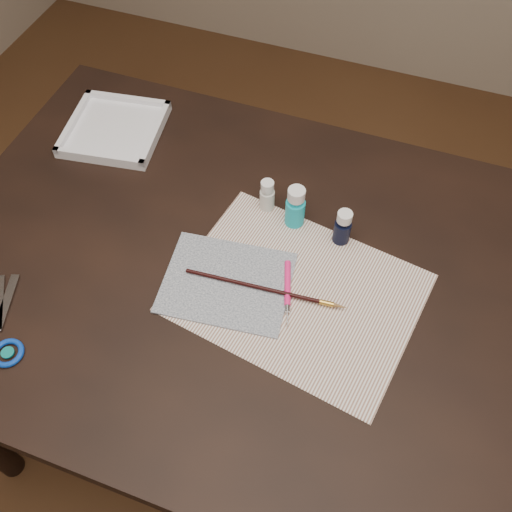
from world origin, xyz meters
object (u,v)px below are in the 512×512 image
(paper, at_px, (297,292))
(palette_tray, at_px, (115,129))
(paint_bottle_white, at_px, (267,195))
(paint_bottle_cyan, at_px, (295,207))
(paint_bottle_navy, at_px, (343,227))
(canvas, at_px, (227,282))

(paper, height_order, palette_tray, palette_tray)
(paint_bottle_white, distance_m, paint_bottle_cyan, 0.07)
(palette_tray, bearing_deg, paint_bottle_navy, -12.19)
(canvas, distance_m, paint_bottle_white, 0.21)
(canvas, bearing_deg, paint_bottle_navy, 44.81)
(paper, xyz_separation_m, palette_tray, (-0.53, 0.27, 0.01))
(paper, bearing_deg, palette_tray, 152.73)
(canvas, relative_size, palette_tray, 1.13)
(paint_bottle_navy, bearing_deg, paper, -106.46)
(canvas, distance_m, paint_bottle_navy, 0.25)
(paint_bottle_white, relative_size, paint_bottle_navy, 0.91)
(paper, distance_m, canvas, 0.13)
(paper, height_order, paint_bottle_cyan, paint_bottle_cyan)
(paint_bottle_white, height_order, paint_bottle_navy, paint_bottle_navy)
(paper, relative_size, paint_bottle_navy, 5.33)
(paint_bottle_navy, bearing_deg, paint_bottle_cyan, 173.28)
(palette_tray, bearing_deg, paint_bottle_white, -12.91)
(paper, distance_m, paint_bottle_navy, 0.16)
(paint_bottle_white, bearing_deg, palette_tray, 167.09)
(paper, bearing_deg, paint_bottle_cyan, 109.56)
(canvas, relative_size, paint_bottle_navy, 2.90)
(paper, xyz_separation_m, paint_bottle_cyan, (-0.06, 0.16, 0.05))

